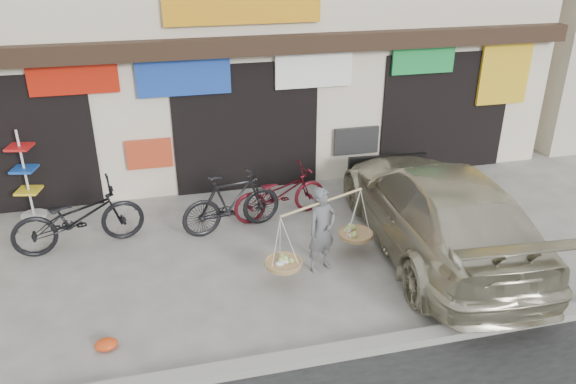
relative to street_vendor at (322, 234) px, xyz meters
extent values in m
plane|color=gray|center=(-0.60, -0.06, -0.66)|extent=(70.00, 70.00, 0.00)
cube|color=gray|center=(-0.60, -2.06, -0.60)|extent=(70.00, 0.25, 0.12)
cube|color=beige|center=(-0.60, 6.44, 2.84)|extent=(14.00, 6.00, 7.00)
cube|color=black|center=(-0.60, 3.29, 2.39)|extent=(14.00, 0.35, 0.35)
cube|color=black|center=(-5.10, 3.69, 0.69)|extent=(3.00, 0.60, 2.70)
cube|color=black|center=(-0.60, 3.69, 0.69)|extent=(3.00, 0.60, 2.70)
cube|color=black|center=(3.90, 3.69, 0.69)|extent=(3.00, 0.60, 2.70)
cube|color=#B51909|center=(-3.80, 3.36, 1.94)|extent=(1.60, 0.08, 0.60)
cube|color=#1A3EA4|center=(-1.80, 3.36, 1.84)|extent=(1.80, 0.08, 0.70)
cube|color=white|center=(0.80, 3.36, 1.84)|extent=(1.60, 0.08, 0.70)
cube|color=#18913D|center=(3.20, 3.36, 1.94)|extent=(1.40, 0.08, 0.60)
cube|color=gold|center=(5.20, 3.36, 1.54)|extent=(1.20, 0.08, 1.40)
cube|color=#BF3C1D|center=(-2.60, 3.36, 0.34)|extent=(0.90, 0.08, 0.60)
cube|color=#252525|center=(1.80, 3.36, 0.24)|extent=(1.00, 0.08, 0.60)
cube|color=orange|center=(-0.60, 3.36, 3.04)|extent=(3.00, 0.08, 0.50)
imported|color=#5D5D61|center=(0.00, 0.00, 0.07)|extent=(0.62, 0.53, 1.45)
cylinder|color=tan|center=(0.00, 0.00, 0.56)|extent=(1.53, 0.68, 0.04)
cylinder|color=#A57F4F|center=(-0.70, -0.30, -0.28)|extent=(0.56, 0.56, 0.07)
ellipsoid|color=#A5BF66|center=(-0.70, -0.30, -0.22)|extent=(0.39, 0.39, 0.10)
cylinder|color=#A57F4F|center=(0.70, 0.30, -0.28)|extent=(0.56, 0.56, 0.07)
ellipsoid|color=#A5BF66|center=(0.70, 0.30, -0.22)|extent=(0.39, 0.39, 0.10)
imported|color=black|center=(-3.87, 1.68, -0.08)|extent=(2.32, 1.18, 1.16)
imported|color=black|center=(-1.21, 1.65, -0.09)|extent=(1.96, 0.92, 1.13)
imported|color=#5B0F19|center=(-0.23, 1.97, -0.16)|extent=(1.98, 1.01, 0.99)
imported|color=#BBB496|center=(2.09, 0.16, 0.11)|extent=(2.53, 5.46, 1.54)
cube|color=black|center=(2.26, 2.68, -0.11)|extent=(1.70, 0.22, 0.45)
cube|color=silver|center=(2.27, 2.74, -0.21)|extent=(0.45, 0.05, 0.12)
cylinder|color=silver|center=(-4.90, 3.13, -0.64)|extent=(0.49, 0.49, 0.04)
cylinder|color=silver|center=(-4.90, 3.13, 0.23)|extent=(0.04, 0.04, 1.77)
cube|color=yellow|center=(-4.90, 3.13, -0.11)|extent=(0.50, 0.50, 0.04)
cube|color=#194CB2|center=(-4.90, 3.13, 0.34)|extent=(0.50, 0.50, 0.04)
cube|color=red|center=(-4.90, 3.13, 0.78)|extent=(0.50, 0.50, 0.04)
ellipsoid|color=red|center=(-3.34, -1.20, -0.59)|extent=(0.31, 0.25, 0.14)
camera|label=1|loc=(-2.39, -7.50, 4.41)|focal=35.00mm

